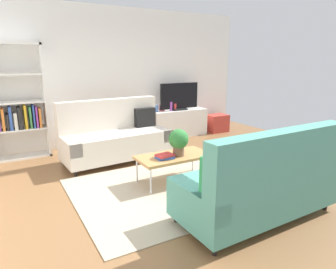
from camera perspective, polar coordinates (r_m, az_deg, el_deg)
ground_plane at (r=4.57m, az=2.22°, el=-9.07°), size 7.68×7.68×0.00m
wall_far at (r=6.76m, az=-10.49°, el=10.84°), size 6.40×0.12×2.90m
area_rug at (r=4.41m, az=1.87°, el=-9.90°), size 2.90×2.20×0.01m
couch_beige at (r=5.52m, az=-9.97°, el=-0.39°), size 1.95×0.96×1.10m
couch_green at (r=3.57m, az=17.14°, el=-8.88°), size 1.91×0.87×1.10m
coffee_table at (r=4.45m, az=1.11°, el=-4.31°), size 1.10×0.56×0.42m
tv_console at (r=7.24m, az=2.03°, el=2.22°), size 1.40×0.44×0.64m
tv at (r=7.12m, az=2.16°, el=7.18°), size 1.00×0.20×0.64m
bookshelf at (r=6.11m, az=-27.35°, el=4.55°), size 1.10×0.36×2.10m
storage_trunk at (r=7.80m, az=9.31°, el=2.15°), size 0.52×0.40×0.44m
potted_plant at (r=4.36m, az=2.03°, el=-1.17°), size 0.29×0.29×0.40m
table_book_0 at (r=4.30m, az=-0.65°, el=-4.34°), size 0.25×0.19×0.03m
table_book_1 at (r=4.29m, az=-0.65°, el=-3.96°), size 0.26×0.21×0.03m
vase_0 at (r=6.93m, az=-2.27°, el=4.99°), size 0.09×0.09×0.14m
vase_1 at (r=7.00m, az=-1.15°, el=5.12°), size 0.13×0.13×0.15m
bottle_0 at (r=7.01m, az=0.58°, el=5.38°), size 0.06×0.06×0.21m
bottle_1 at (r=7.07m, az=1.35°, el=5.25°), size 0.06×0.06×0.16m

